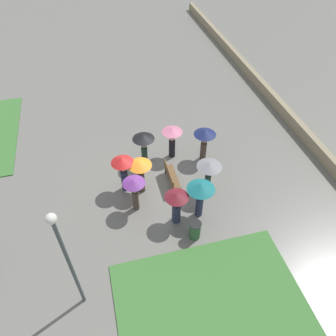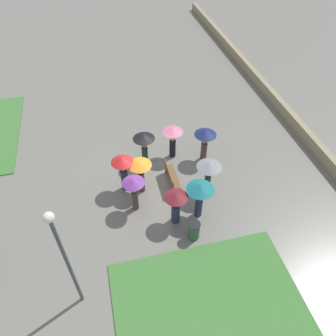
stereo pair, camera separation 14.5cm
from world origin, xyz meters
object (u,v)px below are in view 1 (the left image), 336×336
at_px(trash_bin, 195,230).
at_px(crowd_person_pink, 172,136).
at_px(crowd_person_teal, 201,192).
at_px(crowd_person_purple, 134,188).
at_px(crowd_person_maroon, 177,203).
at_px(crowd_person_navy, 205,137).
at_px(lamp_post, 65,253).
at_px(crowd_person_grey, 209,170).
at_px(crowd_person_black, 144,142).
at_px(crowd_person_red, 123,167).
at_px(park_bench, 171,176).
at_px(crowd_person_orange, 140,169).

relative_size(trash_bin, crowd_person_pink, 0.49).
distance_m(trash_bin, crowd_person_teal, 1.61).
distance_m(trash_bin, crowd_person_purple, 3.12).
relative_size(trash_bin, crowd_person_maroon, 0.51).
bearing_deg(crowd_person_navy, lamp_post, -85.71).
relative_size(crowd_person_pink, crowd_person_maroon, 1.04).
bearing_deg(crowd_person_maroon, crowd_person_pink, -131.16).
distance_m(trash_bin, crowd_person_grey, 2.81).
bearing_deg(crowd_person_black, crowd_person_maroon, 13.34).
distance_m(trash_bin, crowd_person_red, 4.30).
bearing_deg(crowd_person_grey, crowd_person_black, 65.63).
relative_size(crowd_person_grey, crowd_person_pink, 1.04).
relative_size(park_bench, crowd_person_pink, 0.91).
relative_size(crowd_person_black, crowd_person_red, 0.94).
xyz_separation_m(trash_bin, crowd_person_red, (3.44, 2.38, 1.00)).
height_order(crowd_person_navy, crowd_person_black, crowd_person_navy).
height_order(crowd_person_teal, crowd_person_grey, crowd_person_teal).
distance_m(crowd_person_grey, crowd_person_maroon, 2.26).
relative_size(park_bench, crowd_person_red, 0.84).
bearing_deg(lamp_post, crowd_person_teal, -62.85).
relative_size(crowd_person_black, crowd_person_orange, 0.99).
bearing_deg(crowd_person_pink, crowd_person_grey, 23.50).
bearing_deg(crowd_person_maroon, lamp_post, 3.17).
bearing_deg(crowd_person_red, crowd_person_navy, -112.56).
bearing_deg(crowd_person_teal, crowd_person_grey, -65.32).
bearing_deg(crowd_person_orange, crowd_person_navy, 27.53).
xyz_separation_m(park_bench, crowd_person_navy, (1.30, -2.08, 0.97)).
distance_m(crowd_person_navy, crowd_person_purple, 4.69).
xyz_separation_m(crowd_person_purple, crowd_person_red, (1.32, 0.28, 0.10)).
distance_m(lamp_post, crowd_person_purple, 4.92).
relative_size(park_bench, trash_bin, 1.87).
xyz_separation_m(park_bench, trash_bin, (-3.25, -0.17, -0.01)).
xyz_separation_m(crowd_person_teal, crowd_person_navy, (3.47, -1.37, -0.08)).
bearing_deg(crowd_person_orange, park_bench, 10.12).
relative_size(trash_bin, crowd_person_red, 0.45).
relative_size(park_bench, crowd_person_teal, 0.86).
xyz_separation_m(crowd_person_black, crowd_person_red, (-1.52, 1.26, 0.03)).
height_order(crowd_person_teal, crowd_person_purple, crowd_person_teal).
xyz_separation_m(park_bench, crowd_person_purple, (-1.13, 1.94, 0.89)).
distance_m(crowd_person_grey, crowd_person_purple, 3.43).
bearing_deg(trash_bin, park_bench, 2.94).
relative_size(park_bench, crowd_person_maroon, 0.95).
bearing_deg(crowd_person_maroon, crowd_person_teal, 156.15).
bearing_deg(crowd_person_teal, crowd_person_pink, -29.42).
xyz_separation_m(crowd_person_black, crowd_person_pink, (0.21, -1.51, -0.08)).
xyz_separation_m(trash_bin, crowd_person_navy, (4.55, -1.91, 0.98)).
bearing_deg(park_bench, crowd_person_maroon, 170.59).
bearing_deg(crowd_person_black, crowd_person_grey, 46.96).
height_order(lamp_post, crowd_person_purple, lamp_post).
xyz_separation_m(park_bench, crowd_person_orange, (-0.11, 1.48, 0.96)).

